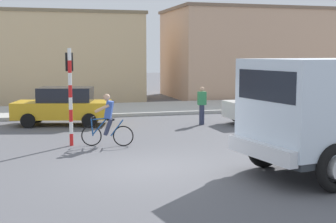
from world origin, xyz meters
TOP-DOWN VIEW (x-y plane):
  - ground_plane at (0.00, 0.00)m, footprint 120.00×120.00m
  - sidewalk_far at (0.00, 12.88)m, footprint 80.00×5.00m
  - cyclist at (-0.56, 3.45)m, footprint 1.66×0.67m
  - traffic_light_pole at (-1.70, 3.95)m, footprint 0.24×0.43m
  - car_red_near at (7.07, 6.53)m, footprint 4.03×1.93m
  - car_white_mid at (-1.68, 8.60)m, footprint 4.30×2.63m
  - pedestrian_near_kerb at (4.00, 7.06)m, footprint 0.34×0.22m
  - building_mid_block at (-1.88, 19.49)m, footprint 11.73×5.28m
  - building_corner_right at (11.97, 19.12)m, footprint 11.73×6.97m

SIDE VIEW (x-z plane):
  - ground_plane at x=0.00m, z-range 0.00..0.00m
  - sidewalk_far at x=0.00m, z-range 0.00..0.16m
  - car_red_near at x=7.07m, z-range 0.02..1.62m
  - car_white_mid at x=-1.68m, z-range 0.02..1.62m
  - pedestrian_near_kerb at x=4.00m, z-range 0.04..1.66m
  - cyclist at x=-0.56m, z-range 0.00..1.72m
  - traffic_light_pole at x=-1.70m, z-range 0.47..3.67m
  - building_mid_block at x=-1.88m, z-range 0.00..5.62m
  - building_corner_right at x=11.97m, z-range 0.00..6.07m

